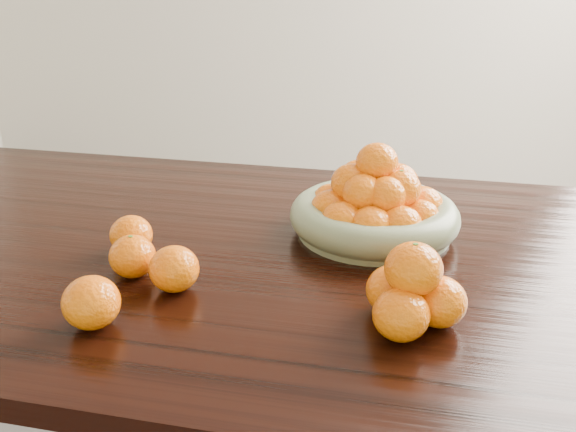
% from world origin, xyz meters
% --- Properties ---
extents(dining_table, '(2.00, 1.00, 0.75)m').
position_xyz_m(dining_table, '(0.00, 0.00, 0.66)').
color(dining_table, black).
rests_on(dining_table, ground).
extents(fruit_bowl, '(0.33, 0.33, 0.19)m').
position_xyz_m(fruit_bowl, '(0.13, 0.12, 0.81)').
color(fruit_bowl, '#6E7959').
rests_on(fruit_bowl, dining_table).
extents(orange_pyramid, '(0.15, 0.15, 0.13)m').
position_xyz_m(orange_pyramid, '(0.22, -0.21, 0.80)').
color(orange_pyramid, orange).
rests_on(orange_pyramid, dining_table).
extents(loose_orange_0, '(0.08, 0.08, 0.07)m').
position_xyz_m(loose_orange_0, '(-0.26, -0.16, 0.79)').
color(loose_orange_0, orange).
rests_on(loose_orange_0, dining_table).
extents(loose_orange_1, '(0.09, 0.09, 0.08)m').
position_xyz_m(loose_orange_1, '(-0.25, -0.32, 0.79)').
color(loose_orange_1, orange).
rests_on(loose_orange_1, dining_table).
extents(loose_orange_2, '(0.08, 0.08, 0.08)m').
position_xyz_m(loose_orange_2, '(-0.17, -0.19, 0.79)').
color(loose_orange_2, orange).
rests_on(loose_orange_2, dining_table).
extents(loose_orange_3, '(0.08, 0.08, 0.07)m').
position_xyz_m(loose_orange_3, '(-0.30, -0.07, 0.79)').
color(loose_orange_3, orange).
rests_on(loose_orange_3, dining_table).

